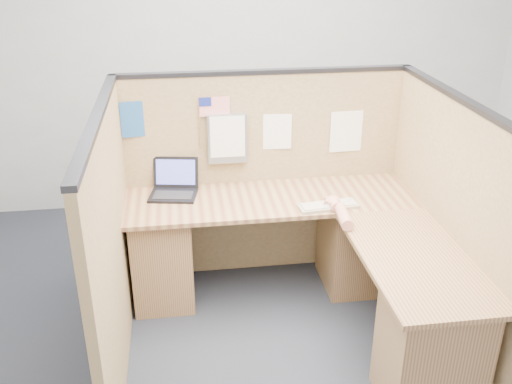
{
  "coord_description": "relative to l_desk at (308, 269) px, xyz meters",
  "views": [
    {
      "loc": [
        -0.59,
        -2.77,
        2.37
      ],
      "look_at": [
        -0.13,
        0.5,
        0.86
      ],
      "focal_mm": 40.0,
      "sensor_mm": 36.0,
      "label": 1
    }
  ],
  "objects": [
    {
      "name": "floor",
      "position": [
        -0.18,
        -0.29,
        -0.39
      ],
      "size": [
        5.0,
        5.0,
        0.0
      ],
      "primitive_type": "plane",
      "color": "#1F232C",
      "rests_on": "ground"
    },
    {
      "name": "wall_back",
      "position": [
        -0.18,
        1.96,
        1.01
      ],
      "size": [
        5.0,
        0.0,
        5.0
      ],
      "primitive_type": "plane",
      "rotation": [
        1.57,
        0.0,
        0.0
      ],
      "color": "#9DA0A2",
      "rests_on": "floor"
    },
    {
      "name": "cubicle_partitions",
      "position": [
        -0.18,
        0.14,
        0.38
      ],
      "size": [
        2.06,
        1.83,
        1.53
      ],
      "color": "olive",
      "rests_on": "floor"
    },
    {
      "name": "l_desk",
      "position": [
        0.0,
        0.0,
        0.0
      ],
      "size": [
        1.95,
        1.75,
        0.73
      ],
      "color": "brown",
      "rests_on": "floor"
    },
    {
      "name": "laptop",
      "position": [
        -0.84,
        0.56,
        0.39
      ],
      "size": [
        0.35,
        0.35,
        0.23
      ],
      "rotation": [
        0.0,
        0.0,
        -0.18
      ],
      "color": "black",
      "rests_on": "l_desk"
    },
    {
      "name": "keyboard",
      "position": [
        0.16,
        0.19,
        0.35
      ],
      "size": [
        0.4,
        0.18,
        0.03
      ],
      "rotation": [
        0.0,
        0.0,
        0.11
      ],
      "color": "gray",
      "rests_on": "l_desk"
    },
    {
      "name": "mouse",
      "position": [
        0.19,
        0.19,
        0.36
      ],
      "size": [
        0.13,
        0.1,
        0.05
      ],
      "primitive_type": "ellipsoid",
      "rotation": [
        0.0,
        0.0,
        0.3
      ],
      "color": "#B7B6BB",
      "rests_on": "l_desk"
    },
    {
      "name": "hand_forearm",
      "position": [
        0.2,
        0.05,
        0.38
      ],
      "size": [
        0.11,
        0.4,
        0.08
      ],
      "color": "tan",
      "rests_on": "l_desk"
    },
    {
      "name": "blue_poster",
      "position": [
        -1.06,
        0.68,
        0.84
      ],
      "size": [
        0.18,
        0.03,
        0.25
      ],
      "primitive_type": "cube",
      "rotation": [
        0.0,
        0.0,
        0.13
      ],
      "color": "#1F4E8F",
      "rests_on": "cubicle_partitions"
    },
    {
      "name": "american_flag",
      "position": [
        -0.55,
        0.67,
        0.89
      ],
      "size": [
        0.21,
        0.01,
        0.36
      ],
      "color": "olive",
      "rests_on": "cubicle_partitions"
    },
    {
      "name": "file_holder",
      "position": [
        -0.45,
        0.66,
        0.68
      ],
      "size": [
        0.27,
        0.05,
        0.35
      ],
      "color": "slate",
      "rests_on": "cubicle_partitions"
    },
    {
      "name": "paper_left",
      "position": [
        -0.09,
        0.68,
        0.7
      ],
      "size": [
        0.2,
        0.01,
        0.25
      ],
      "primitive_type": "cube",
      "rotation": [
        0.0,
        0.0,
        -0.05
      ],
      "color": "white",
      "rests_on": "cubicle_partitions"
    },
    {
      "name": "paper_right",
      "position": [
        0.41,
        0.68,
        0.68
      ],
      "size": [
        0.23,
        0.01,
        0.3
      ],
      "primitive_type": "cube",
      "rotation": [
        0.0,
        0.0,
        0.05
      ],
      "color": "white",
      "rests_on": "cubicle_partitions"
    }
  ]
}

